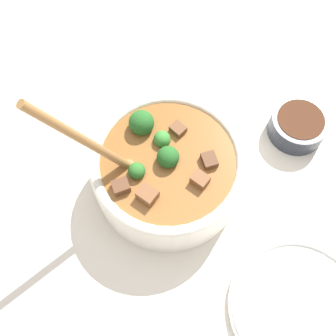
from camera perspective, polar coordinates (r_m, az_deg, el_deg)
name	(u,v)px	position (r m, az deg, el deg)	size (l,w,h in m)	color
ground_plane	(168,183)	(0.68, 0.00, -2.05)	(4.00, 4.00, 0.00)	silver
stew_bowl	(167,169)	(0.63, -0.09, -0.16)	(0.23, 0.27, 0.26)	white
condiment_bowl	(298,125)	(0.74, 17.22, 5.61)	(0.09, 0.09, 0.04)	#232833
empty_plate	(299,307)	(0.65, 17.35, -17.55)	(0.20, 0.20, 0.02)	white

